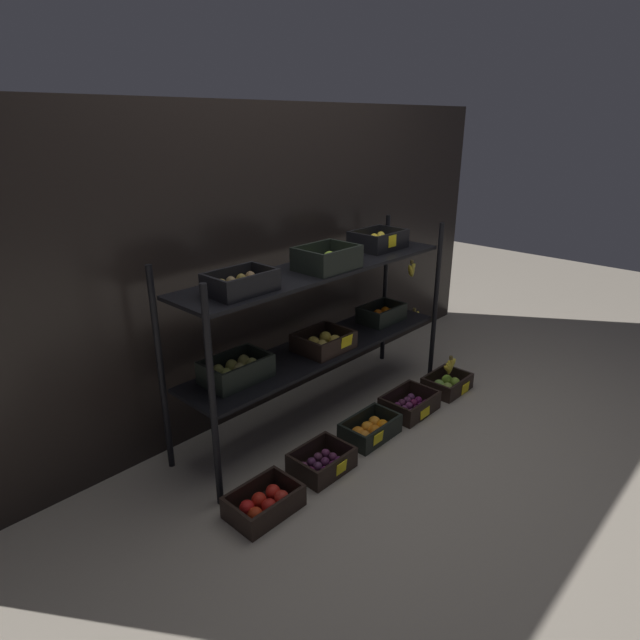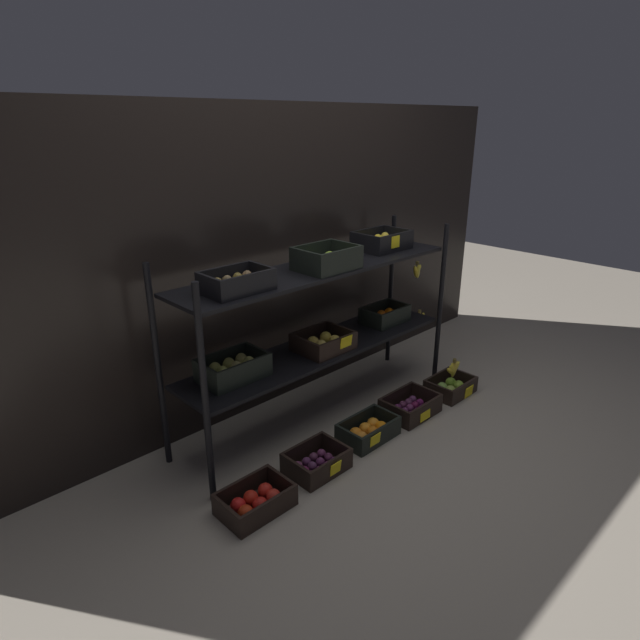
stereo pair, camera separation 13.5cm
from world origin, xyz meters
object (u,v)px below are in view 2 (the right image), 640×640
object	(u,v)px
crate_ground_right_plum	(410,408)
crate_ground_apple_green	(450,387)
display_rack	(321,308)
crate_ground_apple_red	(256,501)
banana_bunch_loose	(453,369)
crate_ground_orange	(368,431)
crate_ground_plum	(317,463)

from	to	relation	value
crate_ground_right_plum	crate_ground_apple_green	world-z (taller)	crate_ground_right_plum
display_rack	crate_ground_apple_red	world-z (taller)	display_rack
banana_bunch_loose	display_rack	bearing A→B (deg)	153.79
crate_ground_orange	crate_ground_right_plum	xyz separation A→B (m)	(0.39, -0.00, -0.01)
crate_ground_apple_green	crate_ground_apple_red	bearing A→B (deg)	179.91
crate_ground_right_plum	banana_bunch_loose	xyz separation A→B (m)	(0.42, -0.02, 0.13)
crate_ground_orange	crate_ground_right_plum	bearing A→B (deg)	-0.22
crate_ground_apple_red	crate_ground_orange	distance (m)	0.83
crate_ground_orange	crate_ground_apple_green	world-z (taller)	crate_ground_orange
crate_ground_plum	crate_ground_apple_green	world-z (taller)	crate_ground_plum
display_rack	crate_ground_right_plum	world-z (taller)	display_rack
crate_ground_plum	crate_ground_apple_green	size ratio (longest dim) A/B	0.99
crate_ground_right_plum	crate_ground_apple_green	xyz separation A→B (m)	(0.41, -0.03, 0.00)
crate_ground_orange	crate_ground_apple_green	xyz separation A→B (m)	(0.80, -0.03, -0.00)
crate_ground_right_plum	banana_bunch_loose	size ratio (longest dim) A/B	1.95
crate_ground_orange	display_rack	bearing A→B (deg)	91.61
crate_ground_apple_red	crate_ground_right_plum	xyz separation A→B (m)	(1.22, 0.02, -0.00)
display_rack	crate_ground_plum	bearing A→B (deg)	-136.18
display_rack	crate_ground_orange	xyz separation A→B (m)	(0.01, -0.38, -0.65)
crate_ground_apple_green	banana_bunch_loose	bearing A→B (deg)	8.79
display_rack	crate_ground_apple_green	bearing A→B (deg)	-26.82
display_rack	crate_ground_apple_green	xyz separation A→B (m)	(0.81, -0.41, -0.65)
crate_ground_right_plum	crate_ground_orange	bearing A→B (deg)	179.78
crate_ground_apple_red	crate_ground_right_plum	bearing A→B (deg)	1.15
display_rack	crate_ground_plum	size ratio (longest dim) A/B	6.46
crate_ground_orange	banana_bunch_loose	size ratio (longest dim) A/B	1.96
crate_ground_apple_red	crate_ground_plum	bearing A→B (deg)	2.62
crate_ground_apple_green	crate_ground_orange	bearing A→B (deg)	177.95
display_rack	crate_ground_right_plum	bearing A→B (deg)	-43.44
display_rack	crate_ground_orange	distance (m)	0.75
crate_ground_plum	crate_ground_apple_green	distance (m)	1.21
crate_ground_apple_red	crate_ground_plum	xyz separation A→B (m)	(0.41, 0.02, -0.00)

